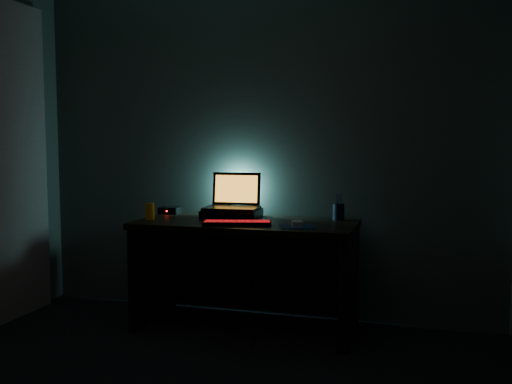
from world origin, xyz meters
TOP-DOWN VIEW (x-y plane):
  - room at (0.00, 0.00)m, footprint 3.50×4.00m
  - desk at (0.00, 1.67)m, footprint 1.50×0.70m
  - curtain at (-1.71, 1.42)m, footprint 0.06×0.65m
  - riser at (-0.15, 1.76)m, footprint 0.42×0.32m
  - laptop at (-0.16, 1.81)m, footprint 0.39×0.30m
  - keyboard at (-0.00, 1.43)m, footprint 0.47×0.25m
  - mousepad at (0.39, 1.46)m, footprint 0.27×0.26m
  - mouse at (0.39, 1.46)m, footprint 0.10×0.12m
  - pen_cup at (0.60, 1.86)m, footprint 0.10×0.10m
  - juice_glass at (-0.68, 1.52)m, footprint 0.08×0.08m
  - router at (-0.68, 1.85)m, footprint 0.15×0.13m

SIDE VIEW (x-z plane):
  - desk at x=0.00m, z-range 0.12..0.87m
  - mousepad at x=0.39m, z-range 0.75..0.75m
  - keyboard at x=0.00m, z-range 0.75..0.78m
  - mouse at x=0.39m, z-range 0.75..0.79m
  - router at x=-0.68m, z-range 0.75..0.80m
  - riser at x=-0.15m, z-range 0.75..0.81m
  - juice_glass at x=-0.68m, z-range 0.75..0.86m
  - pen_cup at x=0.60m, z-range 0.75..0.86m
  - laptop at x=-0.16m, z-range 0.74..1.00m
  - curtain at x=-1.71m, z-range 0.00..2.30m
  - room at x=0.00m, z-range 0.00..2.50m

